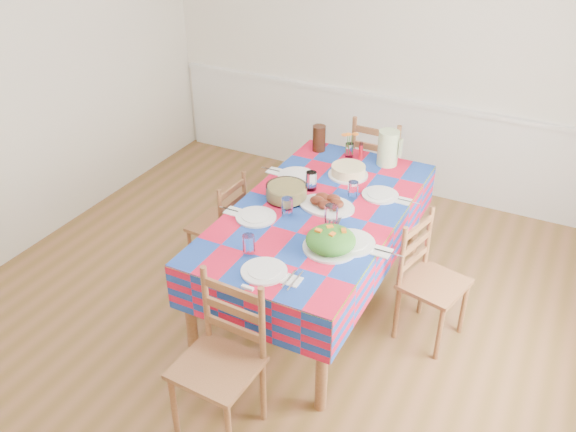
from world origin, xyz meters
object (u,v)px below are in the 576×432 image
(chair_left, at_px, (221,226))
(chair_far, at_px, (378,171))
(chair_near, at_px, (221,362))
(meat_platter, at_px, (327,203))
(chair_right, at_px, (429,281))
(green_pitcher, at_px, (388,148))
(dining_table, at_px, (318,220))
(tea_pitcher, at_px, (319,138))

(chair_left, bearing_deg, chair_far, 149.67)
(chair_near, bearing_deg, chair_left, 125.43)
(chair_near, relative_size, chair_far, 0.97)
(meat_platter, relative_size, chair_near, 0.41)
(chair_left, relative_size, chair_right, 0.95)
(meat_platter, relative_size, green_pitcher, 1.44)
(meat_platter, distance_m, chair_far, 1.27)
(dining_table, distance_m, chair_far, 1.29)
(chair_left, bearing_deg, meat_platter, 95.50)
(chair_right, bearing_deg, chair_near, 161.16)
(green_pitcher, bearing_deg, chair_right, -53.89)
(chair_far, height_order, chair_right, chair_far)
(dining_table, xyz_separation_m, chair_far, (-0.00, 1.28, -0.20))
(meat_platter, distance_m, chair_left, 0.95)
(tea_pitcher, bearing_deg, chair_right, -35.05)
(chair_near, bearing_deg, meat_platter, 91.17)
(chair_near, height_order, chair_right, chair_near)
(chair_near, bearing_deg, dining_table, 92.90)
(dining_table, bearing_deg, tea_pitcher, 114.43)
(meat_platter, xyz_separation_m, chair_far, (-0.04, 1.23, -0.32))
(chair_left, bearing_deg, green_pitcher, 132.91)
(meat_platter, xyz_separation_m, chair_near, (-0.04, -1.33, -0.34))
(chair_far, relative_size, chair_left, 1.19)
(tea_pitcher, distance_m, chair_right, 1.54)
(dining_table, distance_m, chair_right, 0.85)
(chair_far, relative_size, chair_right, 1.13)
(tea_pitcher, bearing_deg, chair_left, -116.63)
(dining_table, height_order, chair_near, chair_near)
(green_pitcher, xyz_separation_m, tea_pitcher, (-0.58, -0.01, -0.03))
(chair_near, distance_m, chair_far, 2.56)
(green_pitcher, bearing_deg, tea_pitcher, -178.76)
(green_pitcher, height_order, chair_far, green_pitcher)
(chair_left, height_order, chair_right, chair_right)
(chair_left, distance_m, chair_right, 1.63)
(chair_near, xyz_separation_m, chair_left, (-0.82, 1.28, -0.06))
(chair_right, bearing_deg, chair_far, 46.14)
(chair_far, bearing_deg, meat_platter, 92.97)
(dining_table, distance_m, chair_left, 0.86)
(meat_platter, distance_m, green_pitcher, 0.84)
(tea_pitcher, height_order, chair_near, tea_pitcher)
(chair_left, bearing_deg, chair_right, 92.56)
(dining_table, distance_m, chair_near, 1.30)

